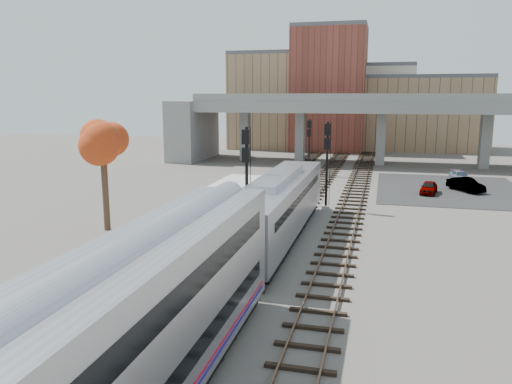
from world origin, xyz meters
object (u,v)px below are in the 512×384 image
at_px(tree, 103,145).
at_px(car_c, 460,176).
at_px(signal_mast_near, 246,183).
at_px(signal_mast_far, 309,148).
at_px(locomotive, 278,205).
at_px(signal_mast_mid, 327,166).
at_px(car_b, 466,185).
at_px(car_a, 429,187).

xyz_separation_m(tree, car_c, (26.75, 27.59, -5.40)).
relative_size(signal_mast_near, signal_mast_far, 1.12).
height_order(locomotive, signal_mast_mid, signal_mast_mid).
distance_m(car_b, car_c, 6.31).
height_order(locomotive, signal_mast_far, signal_mast_far).
distance_m(signal_mast_mid, car_a, 12.92).
bearing_deg(car_b, tree, -174.46).
height_order(tree, car_a, tree).
xyz_separation_m(locomotive, car_b, (14.36, 20.63, -1.57)).
height_order(car_a, car_c, car_a).
height_order(car_a, car_b, car_b).
relative_size(signal_mast_mid, car_c, 1.95).
xyz_separation_m(signal_mast_near, tree, (-9.98, -0.51, 2.30)).
relative_size(signal_mast_mid, tree, 0.89).
bearing_deg(car_c, signal_mast_far, 166.90).
distance_m(locomotive, car_b, 25.18).
distance_m(signal_mast_mid, signal_mast_far, 18.36).
xyz_separation_m(signal_mast_far, tree, (-9.98, -28.06, 2.83)).
height_order(signal_mast_mid, tree, tree).
height_order(signal_mast_near, car_b, signal_mast_near).
bearing_deg(locomotive, car_a, 59.82).
relative_size(locomotive, signal_mast_mid, 2.65).
bearing_deg(car_b, locomotive, -158.15).
distance_m(signal_mast_mid, tree, 17.53).
relative_size(signal_mast_far, car_c, 1.77).
height_order(signal_mast_mid, signal_mast_far, signal_mast_mid).
bearing_deg(tree, locomotive, 3.17).
bearing_deg(tree, signal_mast_near, 2.91).
xyz_separation_m(locomotive, car_a, (10.77, 18.52, -1.64)).
height_order(tree, car_c, tree).
distance_m(signal_mast_near, car_c, 32.01).
bearing_deg(signal_mast_far, car_b, -22.35).
distance_m(locomotive, tree, 12.65).
xyz_separation_m(signal_mast_near, car_a, (12.87, 18.68, -3.03)).
distance_m(signal_mast_near, signal_mast_mid, 10.50).
bearing_deg(car_c, car_b, -104.30).
bearing_deg(signal_mast_mid, car_b, 41.99).
bearing_deg(signal_mast_mid, car_a, 45.78).
relative_size(tree, car_a, 2.30).
distance_m(locomotive, signal_mast_mid, 9.80).
bearing_deg(car_a, car_c, 75.47).
bearing_deg(car_c, car_a, -126.36).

